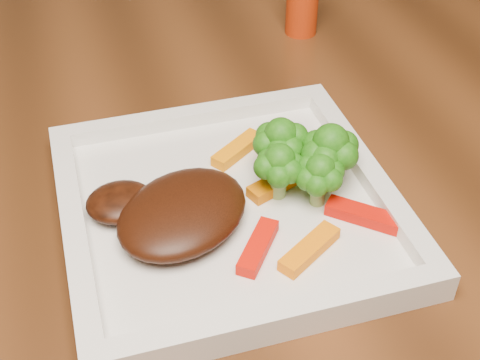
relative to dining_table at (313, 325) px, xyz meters
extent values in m
cube|color=white|center=(-0.16, -0.14, 0.38)|extent=(0.27, 0.27, 0.01)
ellipsoid|color=#3A1608|center=(-0.20, -0.15, 0.40)|extent=(0.15, 0.14, 0.03)
cube|color=orange|center=(-0.11, -0.21, 0.39)|extent=(0.06, 0.05, 0.01)
cube|color=red|center=(-0.06, -0.19, 0.39)|extent=(0.06, 0.05, 0.01)
cube|color=red|center=(-0.15, -0.20, 0.39)|extent=(0.05, 0.05, 0.01)
cube|color=orange|center=(-0.06, -0.09, 0.39)|extent=(0.06, 0.03, 0.01)
cube|color=orange|center=(-0.13, -0.07, 0.39)|extent=(0.06, 0.05, 0.01)
cube|color=#D56703|center=(-0.11, -0.13, 0.39)|extent=(0.06, 0.04, 0.01)
camera|label=1|loc=(-0.26, -0.54, 0.76)|focal=50.00mm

